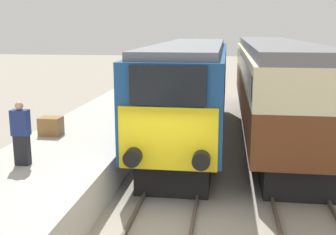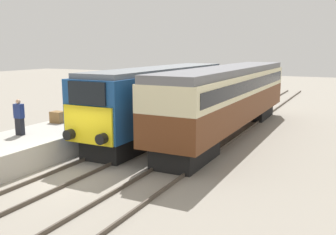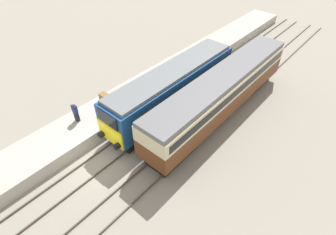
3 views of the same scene
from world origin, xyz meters
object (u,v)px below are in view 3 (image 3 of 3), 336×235
(locomotive, at_px, (173,88))
(luggage_crate, at_px, (104,97))
(passenger_carriage, at_px, (222,91))
(person_on_platform, at_px, (75,112))

(locomotive, relative_size, luggage_crate, 19.52)
(locomotive, distance_m, passenger_carriage, 3.92)
(passenger_carriage, bearing_deg, luggage_crate, -142.79)
(locomotive, xyz_separation_m, luggage_crate, (-4.25, -3.86, -0.83))
(locomotive, xyz_separation_m, passenger_carriage, (3.40, 1.95, 0.20))
(locomotive, relative_size, person_on_platform, 8.27)
(passenger_carriage, bearing_deg, person_on_platform, -128.98)
(locomotive, height_order, passenger_carriage, passenger_carriage)
(locomotive, bearing_deg, passenger_carriage, 29.82)
(person_on_platform, bearing_deg, luggage_crate, 99.85)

